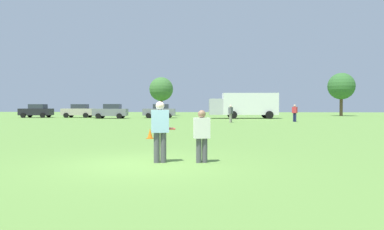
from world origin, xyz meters
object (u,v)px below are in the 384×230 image
at_px(parked_car_mid_left, 79,111).
at_px(parked_car_mid_right, 160,111).
at_px(player_thrower, 160,128).
at_px(bystander_sideline_watcher, 231,113).
at_px(traffic_cone, 150,134).
at_px(bystander_far_jogger, 295,112).
at_px(frisbee, 171,129).
at_px(parked_car_center, 111,111).
at_px(box_truck, 245,105).
at_px(player_defender, 202,133).
at_px(parked_car_near_left, 37,111).

height_order(parked_car_mid_left, parked_car_mid_right, same).
height_order(player_thrower, bystander_sideline_watcher, player_thrower).
relative_size(parked_car_mid_left, parked_car_mid_right, 1.00).
distance_m(player_thrower, parked_car_mid_right, 38.24).
bearing_deg(traffic_cone, bystander_far_jogger, 61.59).
distance_m(frisbee, bystander_sideline_watcher, 24.68).
distance_m(parked_car_center, bystander_far_jogger, 22.73).
xyz_separation_m(parked_car_mid_left, parked_car_center, (5.43, -2.97, 0.00)).
bearing_deg(frisbee, player_thrower, -152.53).
height_order(player_thrower, bystander_far_jogger, bystander_far_jogger).
bearing_deg(box_truck, player_thrower, -97.12).
xyz_separation_m(player_thrower, player_defender, (1.14, 0.09, -0.14)).
relative_size(frisbee, box_truck, 0.03).
bearing_deg(traffic_cone, parked_car_mid_left, 117.38).
bearing_deg(parked_car_mid_left, traffic_cone, -62.62).
bearing_deg(frisbee, parked_car_mid_right, 100.22).
height_order(player_defender, parked_car_mid_left, parked_car_mid_left).
bearing_deg(frisbee, box_truck, 83.28).
xyz_separation_m(parked_car_near_left, parked_car_mid_left, (5.63, 0.57, 0.00)).
height_order(box_truck, bystander_sideline_watcher, box_truck).
bearing_deg(parked_car_near_left, player_defender, -56.87).
xyz_separation_m(player_thrower, parked_car_mid_left, (-17.72, 38.19, -0.02)).
bearing_deg(bystander_sideline_watcher, bystander_far_jogger, 19.30).
relative_size(player_defender, bystander_sideline_watcher, 0.86).
distance_m(parked_car_near_left, parked_car_center, 11.32).
distance_m(traffic_cone, bystander_sideline_watcher, 17.92).
distance_m(parked_car_near_left, bystander_sideline_watcher, 28.91).
bearing_deg(player_defender, parked_car_mid_left, 116.33).
bearing_deg(player_defender, frisbee, 176.36).
xyz_separation_m(player_defender, parked_car_center, (-13.44, 35.13, 0.12)).
xyz_separation_m(frisbee, box_truck, (4.27, 36.27, 0.83)).
height_order(traffic_cone, box_truck, box_truck).
distance_m(player_defender, frisbee, 0.88).
height_order(frisbee, bystander_far_jogger, bystander_far_jogger).
relative_size(parked_car_mid_left, box_truck, 0.50).
height_order(player_defender, parked_car_near_left, parked_car_near_left).
distance_m(player_thrower, bystander_sideline_watcher, 24.84).
xyz_separation_m(frisbee, parked_car_center, (-12.57, 35.07, -0.00)).
relative_size(bystander_sideline_watcher, bystander_far_jogger, 0.97).
distance_m(traffic_cone, parked_car_mid_right, 30.74).
xyz_separation_m(player_thrower, bystander_far_jogger, (8.88, 26.94, 0.02)).
distance_m(player_defender, parked_car_mid_left, 42.51).
distance_m(parked_car_center, bystander_sideline_watcher, 18.15).
bearing_deg(parked_car_center, player_thrower, -70.75).
relative_size(parked_car_mid_right, bystander_sideline_watcher, 2.59).
bearing_deg(parked_car_mid_left, frisbee, -64.69).
relative_size(frisbee, parked_car_near_left, 0.06).
distance_m(parked_car_mid_right, box_truck, 11.15).
distance_m(frisbee, box_truck, 36.53).
height_order(parked_car_mid_left, bystander_sideline_watcher, parked_car_mid_left).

